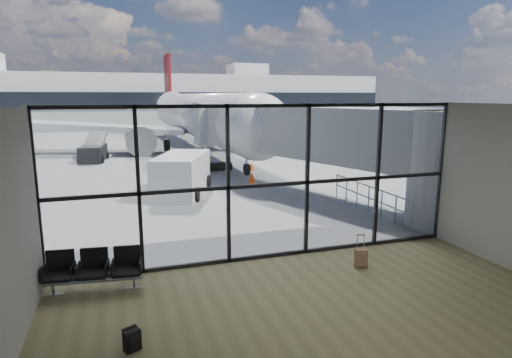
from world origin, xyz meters
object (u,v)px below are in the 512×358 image
seating_row (94,268)px  service_van (181,175)px  suitcase (361,258)px  backpack (132,340)px  belt_loader (93,152)px  airliner (196,115)px

seating_row → service_van: (3.54, 9.62, 0.43)m
service_van → suitcase: bearing=-50.1°
backpack → service_van: size_ratio=0.09×
backpack → service_van: bearing=53.3°
suitcase → service_van: bearing=122.7°
suitcase → service_van: 11.03m
belt_loader → seating_row: bearing=-79.7°
airliner → backpack: bearing=-104.2°
suitcase → belt_loader: size_ratio=0.21×
backpack → belt_loader: (-1.81, 25.54, 0.45)m
suitcase → service_van: service_van is taller
airliner → service_van: size_ratio=7.73×
belt_loader → suitcase: bearing=-63.5°
suitcase → airliner: 29.03m
airliner → service_van: (-4.00, -18.45, -1.95)m
suitcase → belt_loader: bearing=123.4°
service_van → backpack: bearing=-80.7°
seating_row → backpack: bearing=-68.5°
seating_row → backpack: size_ratio=5.12×
seating_row → belt_loader: size_ratio=0.52×
seating_row → service_van: 10.26m
seating_row → suitcase: (6.98, -0.83, -0.29)m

